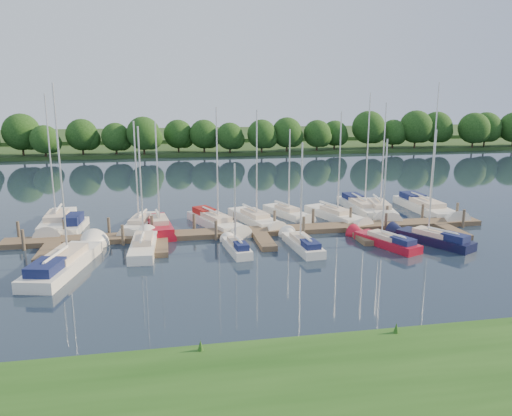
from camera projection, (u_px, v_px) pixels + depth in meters
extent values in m
plane|color=#17202E|center=(279.00, 265.00, 33.97)|extent=(260.00, 260.00, 0.00)
cube|color=#1C4513|center=(375.00, 401.00, 18.58)|extent=(90.00, 10.00, 0.50)
cube|color=#503B2D|center=(258.00, 231.00, 41.59)|extent=(40.00, 2.00, 0.40)
cube|color=#503B2D|center=(47.00, 253.00, 35.91)|extent=(1.20, 4.00, 0.40)
cube|color=#503B2D|center=(160.00, 247.00, 37.32)|extent=(1.20, 4.00, 0.40)
cube|color=#503B2D|center=(265.00, 242.00, 38.72)|extent=(1.20, 4.00, 0.40)
cube|color=#503B2D|center=(362.00, 236.00, 40.12)|extent=(1.20, 4.00, 0.40)
cube|color=#503B2D|center=(453.00, 232.00, 41.52)|extent=(1.20, 4.00, 0.40)
cylinder|color=#473D33|center=(19.00, 234.00, 39.42)|extent=(0.24, 0.24, 2.00)
cylinder|color=#473D33|center=(65.00, 232.00, 40.03)|extent=(0.24, 0.24, 2.00)
cylinder|color=#473D33|center=(109.00, 229.00, 40.63)|extent=(0.24, 0.24, 2.00)
cylinder|color=#473D33|center=(152.00, 227.00, 41.24)|extent=(0.24, 0.24, 2.00)
cylinder|color=#473D33|center=(194.00, 226.00, 41.84)|extent=(0.24, 0.24, 2.00)
cylinder|color=#473D33|center=(235.00, 224.00, 42.44)|extent=(0.24, 0.24, 2.00)
cylinder|color=#473D33|center=(274.00, 222.00, 43.05)|extent=(0.24, 0.24, 2.00)
cylinder|color=#473D33|center=(313.00, 220.00, 43.65)|extent=(0.24, 0.24, 2.00)
cylinder|color=#473D33|center=(350.00, 218.00, 44.26)|extent=(0.24, 0.24, 2.00)
cylinder|color=#473D33|center=(387.00, 217.00, 44.86)|extent=(0.24, 0.24, 2.00)
cylinder|color=#473D33|center=(422.00, 215.00, 45.47)|extent=(0.24, 0.24, 2.00)
cylinder|color=#473D33|center=(457.00, 213.00, 46.07)|extent=(0.24, 0.24, 2.00)
cylinder|color=#473D33|center=(23.00, 242.00, 37.10)|extent=(0.24, 0.24, 2.00)
cylinder|color=#473D33|center=(123.00, 238.00, 38.36)|extent=(0.24, 0.24, 2.00)
cylinder|color=#473D33|center=(216.00, 233.00, 39.62)|extent=(0.24, 0.24, 2.00)
cylinder|color=#473D33|center=(304.00, 229.00, 40.89)|extent=(0.24, 0.24, 2.00)
cylinder|color=#473D33|center=(386.00, 225.00, 42.15)|extent=(0.24, 0.24, 2.00)
cylinder|color=#473D33|center=(463.00, 221.00, 43.41)|extent=(0.24, 0.24, 2.00)
cube|color=#233C17|center=(200.00, 147.00, 105.79)|extent=(180.00, 30.00, 0.60)
cube|color=#2F4D22|center=(193.00, 135.00, 129.66)|extent=(220.00, 40.00, 1.40)
cylinder|color=#38281C|center=(23.00, 154.00, 87.04)|extent=(0.36, 0.36, 2.01)
sphere|color=black|center=(22.00, 140.00, 86.48)|extent=(4.70, 4.70, 4.70)
sphere|color=black|center=(28.00, 144.00, 87.00)|extent=(3.35, 3.35, 3.35)
cylinder|color=#38281C|center=(48.00, 152.00, 89.35)|extent=(0.36, 0.36, 2.14)
sphere|color=black|center=(47.00, 138.00, 88.77)|extent=(4.99, 4.99, 4.99)
sphere|color=black|center=(54.00, 142.00, 89.31)|extent=(3.56, 3.56, 3.56)
cylinder|color=#38281C|center=(82.00, 152.00, 88.81)|extent=(0.36, 0.36, 2.48)
sphere|color=black|center=(81.00, 135.00, 88.12)|extent=(5.79, 5.79, 5.79)
sphere|color=black|center=(89.00, 139.00, 88.72)|extent=(4.13, 4.13, 4.13)
cylinder|color=#38281C|center=(121.00, 151.00, 91.89)|extent=(0.36, 0.36, 2.08)
sphere|color=black|center=(120.00, 137.00, 91.32)|extent=(4.85, 4.85, 4.85)
sphere|color=black|center=(126.00, 141.00, 91.85)|extent=(3.47, 3.47, 3.47)
cylinder|color=#38281C|center=(141.00, 152.00, 89.73)|extent=(0.36, 0.36, 2.29)
sphere|color=black|center=(140.00, 136.00, 89.10)|extent=(5.35, 5.35, 5.35)
sphere|color=black|center=(147.00, 140.00, 89.66)|extent=(3.82, 3.82, 3.82)
cylinder|color=#38281C|center=(178.00, 150.00, 92.19)|extent=(0.36, 0.36, 2.48)
sphere|color=black|center=(177.00, 133.00, 91.51)|extent=(5.79, 5.79, 5.79)
sphere|color=black|center=(184.00, 137.00, 92.11)|extent=(4.14, 4.14, 4.14)
cylinder|color=#38281C|center=(206.00, 150.00, 92.04)|extent=(0.36, 0.36, 2.33)
sphere|color=black|center=(205.00, 135.00, 91.40)|extent=(5.43, 5.43, 5.43)
sphere|color=black|center=(212.00, 139.00, 91.97)|extent=(3.88, 3.88, 3.88)
cylinder|color=#38281C|center=(229.00, 148.00, 94.44)|extent=(0.36, 0.36, 2.65)
sphere|color=black|center=(229.00, 131.00, 93.72)|extent=(6.18, 6.18, 6.18)
sphere|color=black|center=(236.00, 135.00, 94.34)|extent=(4.41, 4.41, 4.41)
cylinder|color=#38281C|center=(268.00, 148.00, 94.63)|extent=(0.36, 0.36, 2.40)
sphere|color=black|center=(268.00, 133.00, 93.97)|extent=(5.60, 5.60, 5.60)
sphere|color=black|center=(274.00, 137.00, 94.55)|extent=(4.00, 4.00, 4.00)
cylinder|color=#38281C|center=(291.00, 149.00, 95.51)|extent=(0.36, 0.36, 2.12)
sphere|color=black|center=(291.00, 135.00, 94.93)|extent=(4.95, 4.95, 4.95)
sphere|color=black|center=(296.00, 139.00, 95.46)|extent=(3.53, 3.53, 3.53)
cylinder|color=#38281C|center=(314.00, 148.00, 95.53)|extent=(0.36, 0.36, 2.33)
sphere|color=black|center=(314.00, 133.00, 94.89)|extent=(5.43, 5.43, 5.43)
sphere|color=black|center=(320.00, 137.00, 95.46)|extent=(3.88, 3.88, 3.88)
cylinder|color=#38281C|center=(338.00, 147.00, 97.22)|extent=(0.36, 0.36, 2.18)
sphere|color=black|center=(338.00, 134.00, 96.62)|extent=(5.08, 5.08, 5.08)
sphere|color=black|center=(343.00, 137.00, 97.17)|extent=(3.63, 3.63, 3.63)
cylinder|color=#38281C|center=(365.00, 146.00, 98.68)|extent=(0.36, 0.36, 2.42)
sphere|color=black|center=(366.00, 131.00, 98.01)|extent=(5.66, 5.66, 5.66)
sphere|color=black|center=(371.00, 135.00, 98.60)|extent=(4.04, 4.04, 4.04)
cylinder|color=#38281C|center=(393.00, 147.00, 98.86)|extent=(0.36, 0.36, 2.06)
sphere|color=black|center=(394.00, 134.00, 98.30)|extent=(4.80, 4.80, 4.80)
sphere|color=black|center=(398.00, 137.00, 98.82)|extent=(3.43, 3.43, 3.43)
cylinder|color=#38281C|center=(426.00, 145.00, 99.61)|extent=(0.36, 0.36, 2.58)
sphere|color=black|center=(428.00, 129.00, 98.90)|extent=(6.01, 6.01, 6.01)
sphere|color=black|center=(433.00, 133.00, 99.51)|extent=(4.29, 4.29, 4.29)
cylinder|color=#38281C|center=(442.00, 143.00, 103.24)|extent=(0.36, 0.36, 2.56)
sphere|color=black|center=(443.00, 128.00, 102.53)|extent=(5.98, 5.98, 5.98)
sphere|color=black|center=(448.00, 132.00, 103.14)|extent=(4.27, 4.27, 4.27)
cylinder|color=#38281C|center=(473.00, 145.00, 101.61)|extent=(0.36, 0.36, 2.23)
sphere|color=black|center=(474.00, 131.00, 100.99)|extent=(5.21, 5.21, 5.21)
sphere|color=black|center=(478.00, 135.00, 101.55)|extent=(3.72, 3.72, 3.72)
cylinder|color=#38281C|center=(487.00, 144.00, 105.19)|extent=(0.36, 0.36, 2.03)
sphere|color=black|center=(488.00, 132.00, 104.63)|extent=(4.74, 4.74, 4.74)
sphere|color=black|center=(491.00, 135.00, 105.15)|extent=(3.38, 3.38, 3.38)
cylinder|color=#38281C|center=(512.00, 142.00, 105.68)|extent=(0.36, 0.36, 2.59)
cube|color=white|center=(58.00, 224.00, 44.24)|extent=(2.45, 7.95, 1.22)
cone|color=white|center=(50.00, 236.00, 40.48)|extent=(1.19, 2.79, 1.10)
cube|color=beige|center=(57.00, 216.00, 43.68)|extent=(1.77, 3.60, 0.55)
cylinder|color=silver|center=(50.00, 158.00, 42.15)|extent=(0.12, 0.12, 10.65)
cylinder|color=silver|center=(58.00, 208.00, 44.71)|extent=(0.21, 3.55, 0.10)
cylinder|color=white|center=(58.00, 208.00, 44.71)|extent=(0.30, 3.16, 0.20)
cube|color=white|center=(75.00, 229.00, 42.62)|extent=(1.85, 4.58, 0.98)
cone|color=white|center=(67.00, 236.00, 40.45)|extent=(0.85, 1.40, 0.74)
cube|color=#151D4A|center=(74.00, 220.00, 42.44)|extent=(1.39, 2.55, 0.88)
cube|color=white|center=(141.00, 225.00, 43.74)|extent=(3.13, 6.61, 0.96)
cone|color=white|center=(131.00, 235.00, 40.64)|extent=(1.36, 2.37, 0.89)
cube|color=beige|center=(140.00, 219.00, 43.30)|extent=(1.93, 3.09, 0.43)
cylinder|color=silver|center=(136.00, 173.00, 42.05)|extent=(0.12, 0.12, 8.60)
cylinder|color=silver|center=(142.00, 213.00, 44.15)|extent=(0.72, 2.82, 0.10)
cylinder|color=white|center=(142.00, 213.00, 44.15)|extent=(0.75, 2.53, 0.20)
cube|color=maroon|center=(159.00, 227.00, 43.04)|extent=(2.55, 6.46, 1.11)
cone|color=maroon|center=(164.00, 237.00, 40.13)|extent=(1.15, 2.29, 0.88)
cube|color=beige|center=(159.00, 220.00, 42.59)|extent=(1.67, 2.97, 0.51)
cylinder|color=silver|center=(157.00, 173.00, 41.38)|extent=(0.12, 0.12, 8.48)
cylinder|color=silver|center=(158.00, 213.00, 43.37)|extent=(0.46, 2.82, 0.10)
cylinder|color=white|center=(158.00, 213.00, 43.37)|extent=(0.52, 2.52, 0.20)
cube|color=white|center=(214.00, 224.00, 44.02)|extent=(4.52, 7.35, 1.12)
cone|color=white|center=(235.00, 234.00, 41.10)|extent=(1.86, 2.68, 1.00)
cube|color=beige|center=(216.00, 217.00, 43.57)|extent=(2.59, 3.53, 0.51)
cube|color=maroon|center=(204.00, 211.00, 45.48)|extent=(2.10, 2.50, 0.56)
cylinder|color=silver|center=(217.00, 165.00, 42.23)|extent=(0.12, 0.12, 9.61)
cylinder|color=silver|center=(210.00, 210.00, 44.36)|extent=(1.30, 3.01, 0.10)
cylinder|color=white|center=(210.00, 210.00, 44.36)|extent=(1.25, 2.72, 0.20)
cube|color=white|center=(253.00, 220.00, 45.44)|extent=(3.87, 7.21, 1.05)
cone|color=white|center=(272.00, 229.00, 42.43)|extent=(1.64, 2.61, 0.97)
cube|color=beige|center=(255.00, 214.00, 44.99)|extent=(2.30, 3.42, 0.48)
cylinder|color=silver|center=(257.00, 164.00, 43.67)|extent=(0.12, 0.12, 9.38)
cylinder|color=silver|center=(250.00, 207.00, 45.81)|extent=(1.00, 3.02, 0.10)
cylinder|color=white|center=(250.00, 207.00, 45.81)|extent=(1.00, 2.72, 0.20)
cube|color=white|center=(285.00, 214.00, 47.70)|extent=(3.49, 5.84, 0.97)
cone|color=white|center=(303.00, 220.00, 45.35)|extent=(1.44, 2.13, 0.79)
cube|color=beige|center=(287.00, 209.00, 47.33)|extent=(2.01, 2.80, 0.44)
cylinder|color=silver|center=(289.00, 171.00, 46.27)|extent=(0.12, 0.12, 7.62)
cylinder|color=silver|center=(282.00, 203.00, 47.96)|extent=(1.00, 2.41, 0.10)
cylinder|color=white|center=(282.00, 203.00, 47.96)|extent=(0.99, 2.18, 0.20)
cube|color=white|center=(333.00, 217.00, 46.69)|extent=(3.92, 7.06, 1.08)
cone|color=white|center=(356.00, 225.00, 43.78)|extent=(1.64, 2.56, 0.95)
cube|color=beige|center=(335.00, 210.00, 46.25)|extent=(2.31, 3.35, 0.49)
cylinder|color=silver|center=(340.00, 163.00, 44.95)|extent=(0.12, 0.12, 9.18)
cylinder|color=silver|center=(329.00, 204.00, 47.03)|extent=(1.04, 2.94, 0.10)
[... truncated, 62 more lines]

